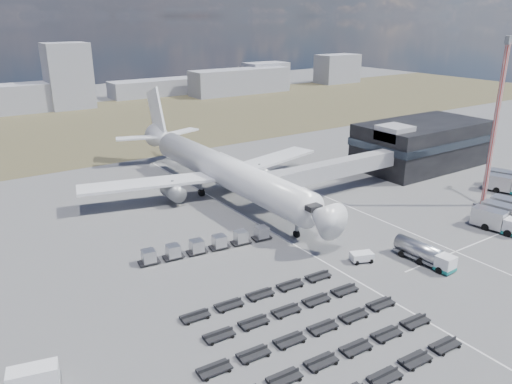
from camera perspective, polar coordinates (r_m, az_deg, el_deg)
ground at (r=71.84m, az=9.15°, el=-7.57°), size 420.00×420.00×0.00m
grass_strip at (r=165.42m, az=-17.88°, el=7.25°), size 420.00×90.00×0.01m
lane_markings at (r=80.10m, az=12.84°, el=-4.88°), size 47.12×110.00×0.01m
terminal at (r=119.11m, az=18.40°, el=5.31°), size 30.40×16.40×11.00m
jet_bridge at (r=93.97m, az=7.98°, el=2.38°), size 30.30×3.80×7.05m
airliner at (r=94.17m, az=-4.17°, el=2.71°), size 51.59×64.53×17.62m
skyline at (r=198.58m, az=-26.14°, el=10.22°), size 293.82×27.49×25.23m
fuel_tanker at (r=73.14m, az=18.67°, el=-6.65°), size 2.66×8.98×2.87m
pushback_tug at (r=71.43m, az=11.98°, el=-7.31°), size 3.45×2.67×1.40m
utility_van at (r=52.57m, az=-24.08°, el=-18.91°), size 4.73×2.97×2.33m
catering_truck at (r=99.61m, az=-0.94°, el=1.40°), size 4.34×6.74×2.87m
service_trucks_near at (r=91.42m, az=26.63°, el=-2.33°), size 11.05×9.06×3.02m
service_trucks_far at (r=109.60m, az=26.75°, el=1.05°), size 8.40×9.16×3.03m
uld_row at (r=73.07m, az=-5.50°, el=-5.95°), size 20.53×4.18×1.86m
baggage_dollies at (r=55.38m, az=6.05°, el=-15.91°), size 26.90×21.28×0.79m
floodlight_mast at (r=95.25m, az=25.66°, el=6.89°), size 2.80×2.27×29.40m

